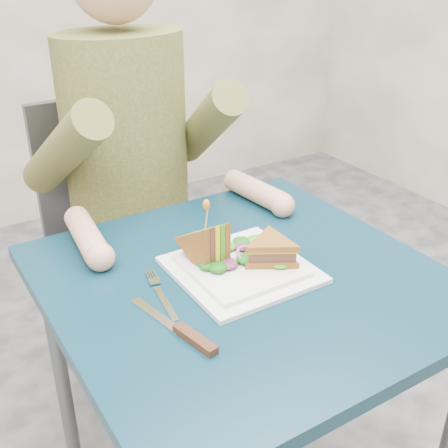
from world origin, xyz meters
TOP-DOWN VIEW (x-y plane):
  - table at (0.00, 0.00)m, footprint 0.75×0.75m
  - chair at (0.00, 0.67)m, footprint 0.42×0.40m
  - diner at (-0.00, 0.55)m, footprint 0.54×0.59m
  - plate at (0.00, 0.02)m, footprint 0.26×0.26m
  - sandwich_flat at (0.06, -0.01)m, footprint 0.17×0.17m
  - sandwich_upright at (-0.05, 0.06)m, footprint 0.08×0.13m
  - fork at (-0.17, 0.02)m, footprint 0.05×0.18m
  - knife at (-0.19, -0.11)m, footprint 0.06×0.22m
  - toothpick at (-0.05, 0.06)m, footprint 0.01×0.01m
  - toothpick_frill at (-0.05, 0.06)m, footprint 0.01×0.01m
  - lettuce_spill at (0.01, 0.03)m, footprint 0.15×0.13m
  - onion_ring at (0.02, 0.02)m, footprint 0.04×0.04m

SIDE VIEW (x-z plane):
  - chair at x=0.00m, z-range 0.08..1.01m
  - table at x=0.00m, z-range 0.29..1.02m
  - fork at x=-0.17m, z-range 0.73..0.74m
  - knife at x=-0.19m, z-range 0.73..0.74m
  - plate at x=0.00m, z-range 0.73..0.75m
  - lettuce_spill at x=0.01m, z-range 0.75..0.77m
  - onion_ring at x=0.02m, z-range 0.75..0.78m
  - sandwich_flat at x=0.06m, z-range 0.75..0.80m
  - sandwich_upright at x=-0.05m, z-range 0.72..0.85m
  - toothpick at x=-0.05m, z-range 0.82..0.88m
  - toothpick_frill at x=-0.05m, z-range 0.87..0.89m
  - diner at x=0.00m, z-range 0.54..1.29m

